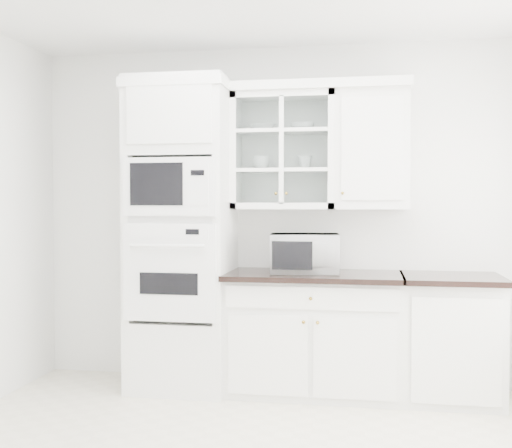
# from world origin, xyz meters

# --- Properties ---
(room_shell) EXTENTS (4.00, 3.50, 2.70)m
(room_shell) POSITION_xyz_m (0.00, 0.43, 1.78)
(room_shell) COLOR white
(room_shell) RESTS_ON ground
(oven_column) EXTENTS (0.76, 0.68, 2.40)m
(oven_column) POSITION_xyz_m (-0.75, 1.42, 1.20)
(oven_column) COLOR white
(oven_column) RESTS_ON ground
(base_cabinet_run) EXTENTS (1.32, 0.67, 0.92)m
(base_cabinet_run) POSITION_xyz_m (0.28, 1.45, 0.46)
(base_cabinet_run) COLOR white
(base_cabinet_run) RESTS_ON ground
(extra_base_cabinet) EXTENTS (0.72, 0.67, 0.92)m
(extra_base_cabinet) POSITION_xyz_m (1.28, 1.45, 0.46)
(extra_base_cabinet) COLOR white
(extra_base_cabinet) RESTS_ON ground
(upper_cabinet_glass) EXTENTS (0.80, 0.33, 0.90)m
(upper_cabinet_glass) POSITION_xyz_m (0.03, 1.58, 1.85)
(upper_cabinet_glass) COLOR white
(upper_cabinet_glass) RESTS_ON room_shell
(upper_cabinet_solid) EXTENTS (0.55, 0.33, 0.90)m
(upper_cabinet_solid) POSITION_xyz_m (0.71, 1.58, 1.85)
(upper_cabinet_solid) COLOR white
(upper_cabinet_solid) RESTS_ON room_shell
(crown_molding) EXTENTS (2.14, 0.38, 0.07)m
(crown_molding) POSITION_xyz_m (-0.07, 1.56, 2.33)
(crown_molding) COLOR white
(crown_molding) RESTS_ON room_shell
(countertop_microwave) EXTENTS (0.55, 0.47, 0.30)m
(countertop_microwave) POSITION_xyz_m (0.21, 1.44, 1.07)
(countertop_microwave) COLOR white
(countertop_microwave) RESTS_ON base_cabinet_run
(bowl_a) EXTENTS (0.26, 0.26, 0.05)m
(bowl_a) POSITION_xyz_m (-0.14, 1.57, 2.04)
(bowl_a) COLOR white
(bowl_a) RESTS_ON upper_cabinet_glass
(bowl_b) EXTENTS (0.24, 0.24, 0.06)m
(bowl_b) POSITION_xyz_m (0.17, 1.59, 2.04)
(bowl_b) COLOR white
(bowl_b) RESTS_ON upper_cabinet_glass
(cup_a) EXTENTS (0.15, 0.15, 0.10)m
(cup_a) POSITION_xyz_m (-0.15, 1.57, 1.76)
(cup_a) COLOR white
(cup_a) RESTS_ON upper_cabinet_glass
(cup_b) EXTENTS (0.13, 0.13, 0.10)m
(cup_b) POSITION_xyz_m (0.19, 1.58, 1.76)
(cup_b) COLOR white
(cup_b) RESTS_ON upper_cabinet_glass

